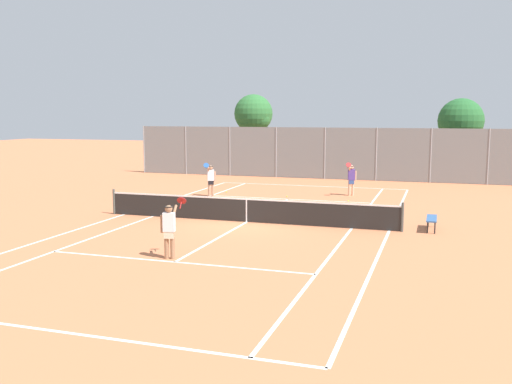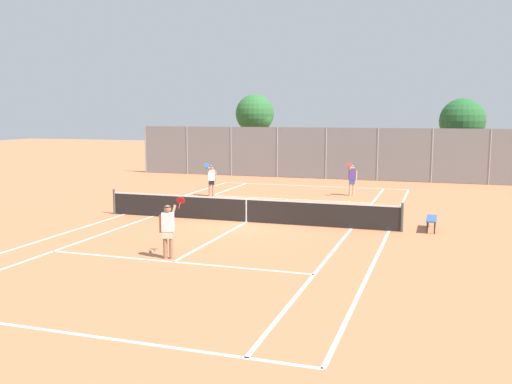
# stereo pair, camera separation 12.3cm
# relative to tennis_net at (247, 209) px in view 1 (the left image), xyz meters

# --- Properties ---
(ground_plane) EXTENTS (120.00, 120.00, 0.00)m
(ground_plane) POSITION_rel_tennis_net_xyz_m (0.00, 0.00, -0.51)
(ground_plane) COLOR #C67047
(court_line_markings) EXTENTS (11.10, 23.90, 0.01)m
(court_line_markings) POSITION_rel_tennis_net_xyz_m (0.00, 0.00, -0.51)
(court_line_markings) COLOR silver
(court_line_markings) RESTS_ON ground
(tennis_net) EXTENTS (12.00, 0.10, 1.07)m
(tennis_net) POSITION_rel_tennis_net_xyz_m (0.00, 0.00, 0.00)
(tennis_net) COLOR #474C47
(tennis_net) RESTS_ON ground
(player_near_side) EXTENTS (0.57, 0.82, 1.77)m
(player_near_side) POSITION_rel_tennis_net_xyz_m (-0.31, -6.08, 0.42)
(player_near_side) COLOR #936B4C
(player_near_side) RESTS_ON ground
(player_far_left) EXTENTS (0.43, 0.90, 1.77)m
(player_far_left) POSITION_rel_tennis_net_xyz_m (-4.03, 6.11, 0.42)
(player_far_left) COLOR tan
(player_far_left) RESTS_ON ground
(player_far_right) EXTENTS (0.48, 0.87, 1.77)m
(player_far_right) POSITION_rel_tennis_net_xyz_m (2.82, 8.60, 0.42)
(player_far_right) COLOR #D8A884
(player_far_right) RESTS_ON ground
(loose_tennis_ball_0) EXTENTS (0.07, 0.07, 0.07)m
(loose_tennis_ball_0) POSITION_rel_tennis_net_xyz_m (2.43, 2.65, -0.48)
(loose_tennis_ball_0) COLOR #D1DB33
(loose_tennis_ball_0) RESTS_ON ground
(loose_tennis_ball_1) EXTENTS (0.07, 0.07, 0.07)m
(loose_tennis_ball_1) POSITION_rel_tennis_net_xyz_m (3.00, 6.53, -0.48)
(loose_tennis_ball_1) COLOR #D1DB33
(loose_tennis_ball_1) RESTS_ON ground
(loose_tennis_ball_2) EXTENTS (0.07, 0.07, 0.07)m
(loose_tennis_ball_2) POSITION_rel_tennis_net_xyz_m (-3.79, 7.70, -0.48)
(loose_tennis_ball_2) COLOR #D1DB33
(loose_tennis_ball_2) RESTS_ON ground
(loose_tennis_ball_4) EXTENTS (0.07, 0.07, 0.07)m
(loose_tennis_ball_4) POSITION_rel_tennis_net_xyz_m (-0.24, 7.09, -0.48)
(loose_tennis_ball_4) COLOR #D1DB33
(loose_tennis_ball_4) RESTS_ON ground
(courtside_bench) EXTENTS (0.36, 1.50, 0.47)m
(courtside_bench) POSITION_rel_tennis_net_xyz_m (6.96, 0.62, -0.10)
(courtside_bench) COLOR #33598C
(courtside_bench) RESTS_ON ground
(back_fence) EXTENTS (26.52, 0.08, 3.37)m
(back_fence) POSITION_rel_tennis_net_xyz_m (-0.00, 15.79, 1.18)
(back_fence) COLOR gray
(back_fence) RESTS_ON ground
(tree_behind_left) EXTENTS (2.84, 2.84, 5.66)m
(tree_behind_left) POSITION_rel_tennis_net_xyz_m (-6.00, 19.39, 3.64)
(tree_behind_left) COLOR brown
(tree_behind_left) RESTS_ON ground
(tree_behind_right) EXTENTS (2.97, 2.97, 5.26)m
(tree_behind_right) POSITION_rel_tennis_net_xyz_m (8.43, 19.51, 3.18)
(tree_behind_right) COLOR brown
(tree_behind_right) RESTS_ON ground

